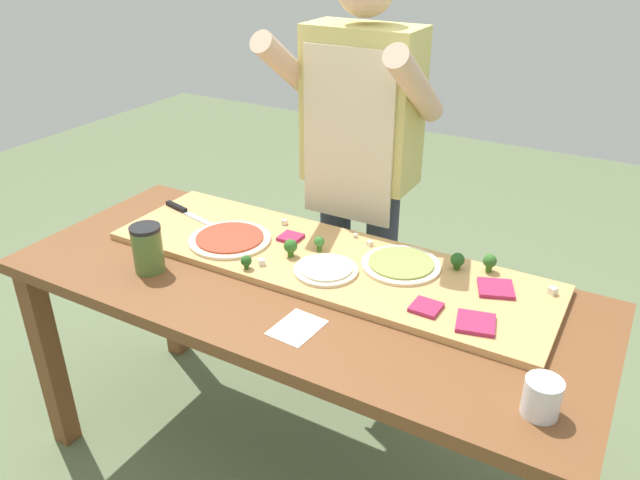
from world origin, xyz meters
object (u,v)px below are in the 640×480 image
(prep_table, at_px, (298,310))
(broccoli_floret_back_mid, at_px, (246,261))
(broccoli_floret_center_right, at_px, (458,260))
(pizza_whole_cheese_artichoke, at_px, (326,269))
(chefs_knife, at_px, (184,211))
(cheese_crumble_e, at_px, (553,291))
(recipe_note, at_px, (297,328))
(cheese_crumble_d, at_px, (262,262))
(broccoli_floret_front_right, at_px, (490,262))
(pizza_slice_far_right, at_px, (476,323))
(pizza_slice_near_left, at_px, (291,237))
(broccoli_floret_front_left, at_px, (319,242))
(cheese_crumble_f, at_px, (143,230))
(pizza_whole_tomato_red, at_px, (230,239))
(flour_cup, at_px, (542,399))
(sauce_jar, at_px, (148,249))
(pizza_whole_pesto_green, at_px, (401,264))
(cheese_crumble_b, at_px, (285,222))
(pizza_slice_far_left, at_px, (426,307))
(cheese_crumble_a, at_px, (370,243))
(broccoli_floret_back_right, at_px, (291,247))
(pizza_slice_center, at_px, (496,288))
(cook_center, at_px, (360,156))

(prep_table, distance_m, broccoli_floret_back_mid, 0.22)
(broccoli_floret_center_right, bearing_deg, pizza_whole_cheese_artichoke, -148.08)
(chefs_knife, relative_size, cheese_crumble_e, 13.16)
(prep_table, xyz_separation_m, recipe_note, (0.13, -0.20, 0.10))
(pizza_whole_cheese_artichoke, distance_m, cheese_crumble_d, 0.20)
(chefs_knife, xyz_separation_m, broccoli_floret_back_mid, (0.44, -0.22, 0.02))
(broccoli_floret_front_right, distance_m, cheese_crumble_e, 0.20)
(pizza_slice_far_right, relative_size, cheese_crumble_e, 4.75)
(pizza_slice_near_left, distance_m, broccoli_floret_center_right, 0.56)
(broccoli_floret_front_right, distance_m, broccoli_floret_front_left, 0.53)
(cheese_crumble_f, bearing_deg, cheese_crumble_d, 1.61)
(pizza_whole_tomato_red, relative_size, cheese_crumble_f, 19.65)
(flour_cup, distance_m, sauce_jar, 1.20)
(prep_table, xyz_separation_m, pizza_whole_pesto_green, (0.25, 0.20, 0.13))
(broccoli_floret_back_mid, relative_size, cheese_crumble_d, 2.33)
(cheese_crumble_b, distance_m, recipe_note, 0.59)
(pizza_whole_tomato_red, height_order, broccoli_floret_back_mid, broccoli_floret_back_mid)
(broccoli_floret_center_right, bearing_deg, prep_table, -145.88)
(prep_table, distance_m, pizza_slice_far_right, 0.56)
(pizza_slice_near_left, bearing_deg, pizza_slice_far_left, -17.55)
(pizza_slice_far_left, height_order, cheese_crumble_a, cheese_crumble_a)
(chefs_knife, xyz_separation_m, cheese_crumble_b, (0.37, 0.10, 0.00))
(broccoli_floret_back_right, bearing_deg, prep_table, -49.00)
(chefs_knife, relative_size, broccoli_floret_front_right, 4.86)
(cheese_crumble_d, height_order, cheese_crumble_f, cheese_crumble_d)
(cheese_crumble_e, distance_m, cheese_crumble_f, 1.33)
(broccoli_floret_back_mid, relative_size, broccoli_floret_center_right, 0.82)
(pizza_slice_center, relative_size, cheese_crumble_d, 5.20)
(pizza_slice_far_left, height_order, cook_center, cook_center)
(prep_table, height_order, cheese_crumble_f, cheese_crumble_f)
(pizza_whole_tomato_red, height_order, pizza_slice_far_left, pizza_whole_tomato_red)
(broccoli_floret_center_right, distance_m, sauce_jar, 0.95)
(prep_table, xyz_separation_m, pizza_slice_far_right, (0.54, 0.01, 0.13))
(broccoli_floret_back_mid, relative_size, broccoli_floret_back_right, 0.76)
(broccoli_floret_back_mid, bearing_deg, pizza_whole_tomato_red, 141.91)
(pizza_whole_tomato_red, height_order, pizza_slice_center, pizza_whole_tomato_red)
(broccoli_floret_center_right, bearing_deg, pizza_slice_far_right, -61.80)
(prep_table, distance_m, broccoli_floret_front_right, 0.60)
(pizza_slice_near_left, distance_m, broccoli_floret_front_left, 0.13)
(chefs_knife, relative_size, cook_center, 0.17)
(pizza_slice_center, distance_m, flour_cup, 0.48)
(pizza_slice_far_right, relative_size, pizza_slice_center, 1.01)
(chefs_knife, height_order, sauce_jar, sauce_jar)
(broccoli_floret_front_left, distance_m, flour_cup, 0.87)
(broccoli_floret_center_right, bearing_deg, pizza_whole_tomato_red, -164.87)
(broccoli_floret_back_right, xyz_separation_m, broccoli_floret_center_right, (0.48, 0.18, -0.00))
(pizza_slice_near_left, xyz_separation_m, broccoli_floret_front_left, (0.12, -0.02, 0.03))
(chefs_knife, bearing_deg, pizza_slice_near_left, 1.58)
(pizza_slice_far_left, xyz_separation_m, cheese_crumble_b, (-0.63, 0.26, 0.00))
(chefs_knife, relative_size, pizza_slice_far_right, 2.77)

